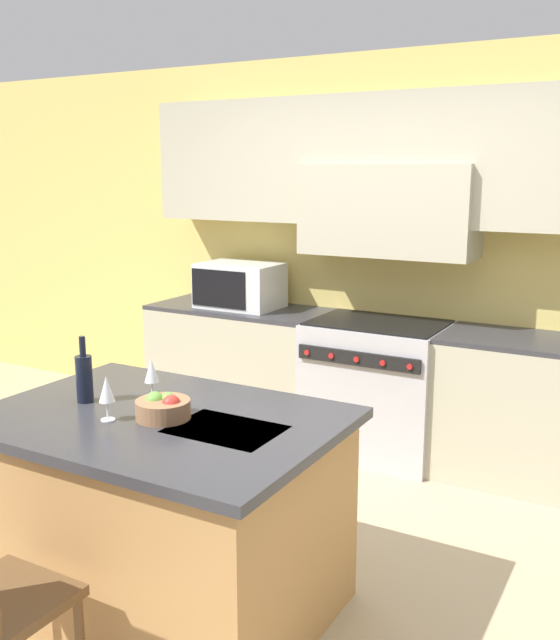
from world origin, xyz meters
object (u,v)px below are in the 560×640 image
object	(u,v)px
wine_glass_near	(107,391)
range_stove	(376,388)
microwave	(240,285)
wine_glass_far	(152,372)
fruit_bowl	(163,407)
wine_bottle	(84,377)

from	to	relation	value
wine_glass_near	range_stove	bearing A→B (deg)	82.87
microwave	wine_glass_far	xyz separation A→B (m)	(0.80, -1.99, -0.05)
fruit_bowl	wine_glass_far	bearing A→B (deg)	139.21
microwave	wine_glass_far	world-z (taller)	microwave
microwave	fruit_bowl	bearing A→B (deg)	-65.16
range_stove	microwave	bearing A→B (deg)	179.03
microwave	wine_bottle	bearing A→B (deg)	-75.48
range_stove	microwave	size ratio (longest dim) A/B	1.57
wine_bottle	wine_glass_far	xyz separation A→B (m)	(0.24, 0.17, 0.02)
wine_glass_near	wine_glass_far	bearing A→B (deg)	93.41
wine_bottle	wine_glass_near	xyz separation A→B (m)	(0.26, -0.14, 0.02)
wine_bottle	wine_glass_near	size ratio (longest dim) A/B	1.58
microwave	wine_bottle	xyz separation A→B (m)	(0.56, -2.17, -0.07)
fruit_bowl	microwave	bearing A→B (deg)	114.84
range_stove	microwave	xyz separation A→B (m)	(-1.11, 0.02, 0.62)
wine_glass_near	wine_glass_far	distance (m)	0.31
microwave	fruit_bowl	distance (m)	2.39
wine_glass_far	wine_bottle	bearing A→B (deg)	-144.53
wine_glass_near	fruit_bowl	size ratio (longest dim) A/B	0.83
range_stove	fruit_bowl	size ratio (longest dim) A/B	4.01
range_stove	wine_glass_far	distance (m)	2.08
microwave	fruit_bowl	world-z (taller)	microwave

